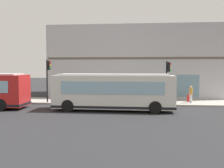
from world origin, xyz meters
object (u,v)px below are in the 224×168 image
at_px(traffic_light_down_block, 48,73).
at_px(pedestrian_near_building_entrance, 191,93).
at_px(fire_hydrant, 188,98).
at_px(traffic_light_near_corner, 168,74).
at_px(pedestrian_walking_along_curb, 104,93).
at_px(newspaper_vending_box, 69,97).
at_px(city_bus_nearside, 113,92).

xyz_separation_m(traffic_light_down_block, pedestrian_near_building_entrance, (0.83, -13.96, -1.96)).
bearing_deg(fire_hydrant, traffic_light_near_corner, 126.69).
bearing_deg(pedestrian_walking_along_curb, newspaper_vending_box, 85.29).
bearing_deg(fire_hydrant, city_bus_nearside, 125.72).
height_order(traffic_light_near_corner, fire_hydrant, traffic_light_near_corner).
height_order(traffic_light_near_corner, pedestrian_near_building_entrance, traffic_light_near_corner).
distance_m(fire_hydrant, pedestrian_near_building_entrance, 1.07).
xyz_separation_m(pedestrian_near_building_entrance, newspaper_vending_box, (-0.36, 12.00, -0.50)).
bearing_deg(city_bus_nearside, fire_hydrant, -54.28).
bearing_deg(fire_hydrant, pedestrian_walking_along_curb, 100.48).
bearing_deg(traffic_light_near_corner, pedestrian_walking_along_curb, 88.73).
distance_m(traffic_light_down_block, newspaper_vending_box, 3.19).
relative_size(traffic_light_down_block, pedestrian_walking_along_curb, 2.62).
distance_m(traffic_light_near_corner, pedestrian_near_building_entrance, 3.07).
xyz_separation_m(city_bus_nearside, pedestrian_near_building_entrance, (4.22, -7.15, -0.45)).
bearing_deg(traffic_light_down_block, pedestrian_walking_along_curb, -88.18).
distance_m(city_bus_nearside, fire_hydrant, 8.79).
height_order(traffic_light_down_block, fire_hydrant, traffic_light_down_block).
bearing_deg(newspaper_vending_box, traffic_light_down_block, 103.62).
height_order(pedestrian_walking_along_curb, newspaper_vending_box, pedestrian_walking_along_curb).
relative_size(traffic_light_down_block, fire_hydrant, 5.67).
bearing_deg(traffic_light_near_corner, fire_hydrant, -53.31).
distance_m(traffic_light_down_block, pedestrian_near_building_entrance, 14.12).
bearing_deg(traffic_light_down_block, city_bus_nearside, -116.44).
bearing_deg(pedestrian_near_building_entrance, traffic_light_down_block, 93.41).
xyz_separation_m(pedestrian_walking_along_curb, newspaper_vending_box, (0.30, 3.62, -0.46)).
bearing_deg(pedestrian_near_building_entrance, newspaper_vending_box, 91.70).
relative_size(fire_hydrant, pedestrian_walking_along_curb, 0.46).
xyz_separation_m(traffic_light_down_block, newspaper_vending_box, (0.48, -1.96, -2.46)).
xyz_separation_m(traffic_light_down_block, fire_hydrant, (1.71, -13.89, -2.56)).
relative_size(traffic_light_near_corner, pedestrian_near_building_entrance, 2.42).
height_order(pedestrian_walking_along_curb, pedestrian_near_building_entrance, pedestrian_near_building_entrance).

